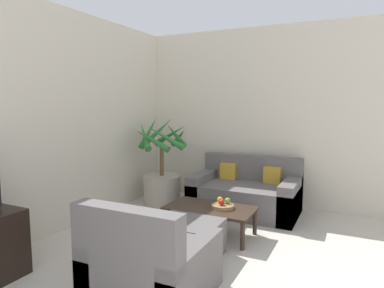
{
  "coord_description": "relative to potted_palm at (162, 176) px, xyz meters",
  "views": [
    {
      "loc": [
        -0.37,
        0.74,
        1.56
      ],
      "look_at": [
        -2.41,
        4.94,
        1.0
      ],
      "focal_mm": 32.0,
      "sensor_mm": 36.0,
      "label": 1
    }
  ],
  "objects": [
    {
      "name": "potted_palm",
      "position": [
        0.0,
        0.0,
        0.0
      ],
      "size": [
        0.87,
        0.87,
        1.36
      ],
      "color": "#ADA393",
      "rests_on": "ground_plane"
    },
    {
      "name": "sofa_loveseat",
      "position": [
        1.28,
        0.19,
        -0.17
      ],
      "size": [
        1.48,
        0.88,
        0.78
      ],
      "color": "#605B5B",
      "rests_on": "ground_plane"
    },
    {
      "name": "coffee_table",
      "position": [
        1.16,
        -0.83,
        -0.14
      ],
      "size": [
        1.04,
        0.57,
        0.34
      ],
      "color": "#38281E",
      "rests_on": "ground_plane"
    },
    {
      "name": "fruit_bowl",
      "position": [
        1.3,
        -0.81,
        -0.08
      ],
      "size": [
        0.26,
        0.26,
        0.04
      ],
      "color": "#997A4C",
      "rests_on": "coffee_table"
    },
    {
      "name": "apple_red",
      "position": [
        1.3,
        -0.84,
        -0.02
      ],
      "size": [
        0.07,
        0.07,
        0.07
      ],
      "color": "red",
      "rests_on": "fruit_bowl"
    },
    {
      "name": "apple_green",
      "position": [
        1.34,
        -0.74,
        -0.02
      ],
      "size": [
        0.07,
        0.07,
        0.07
      ],
      "color": "olive",
      "rests_on": "fruit_bowl"
    },
    {
      "name": "orange_fruit",
      "position": [
        1.25,
        -0.76,
        -0.02
      ],
      "size": [
        0.08,
        0.08,
        0.08
      ],
      "color": "orange",
      "rests_on": "fruit_bowl"
    },
    {
      "name": "armchair",
      "position": [
        1.24,
        -2.26,
        -0.18
      ],
      "size": [
        0.88,
        0.86,
        0.83
      ],
      "color": "#605B5B",
      "rests_on": "ground_plane"
    },
    {
      "name": "ottoman",
      "position": [
        1.16,
        -1.44,
        -0.26
      ],
      "size": [
        0.67,
        0.53,
        0.36
      ],
      "color": "#605B5B",
      "rests_on": "ground_plane"
    }
  ]
}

